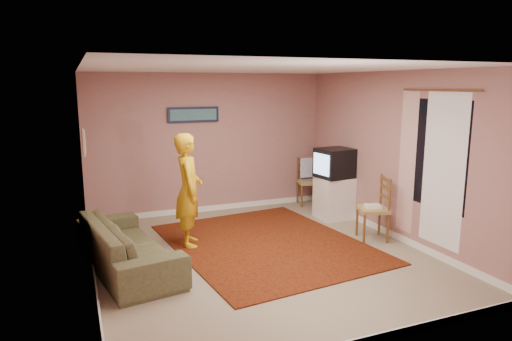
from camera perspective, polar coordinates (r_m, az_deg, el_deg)
name	(u,v)px	position (r m, az deg, el deg)	size (l,w,h in m)	color
ground	(260,255)	(6.61, 0.56, -10.51)	(5.00, 5.00, 0.00)	gray
wall_back	(209,144)	(8.59, -5.86, 3.36)	(4.50, 0.02, 2.60)	#A17469
wall_front	(370,212)	(4.12, 14.12, -5.06)	(4.50, 0.02, 2.60)	#A17469
wall_left	(86,178)	(5.79, -20.43, -0.87)	(0.02, 5.00, 2.60)	#A17469
wall_right	(394,156)	(7.41, 16.86, 1.77)	(0.02, 5.00, 2.60)	#A17469
ceiling	(261,69)	(6.16, 0.60, 12.62)	(4.50, 5.00, 0.02)	white
baseboard_back	(211,208)	(8.83, -5.68, -4.71)	(4.50, 0.02, 0.10)	white
baseboard_left	(94,276)	(6.16, -19.56, -12.34)	(0.02, 5.00, 0.10)	white
baseboard_right	(389,233)	(7.69, 16.29, -7.47)	(0.02, 5.00, 0.10)	white
window	(437,155)	(6.72, 21.68, 1.87)	(0.01, 1.10, 1.50)	black
curtain_sheer	(443,171)	(6.63, 22.36, -0.04)	(0.01, 0.75, 2.10)	white
curtain_floral	(407,163)	(7.13, 18.37, 0.93)	(0.01, 0.35, 2.10)	silver
curtain_rod	(439,90)	(6.62, 21.93, 9.31)	(0.02, 0.02, 1.40)	brown
picture_back	(193,115)	(8.43, -7.84, 6.93)	(0.95, 0.04, 0.28)	#121633
picture_left	(84,141)	(7.34, -20.72, 3.42)	(0.04, 0.38, 0.42)	tan
area_rug	(266,243)	(7.04, 1.29, -9.10)	(2.63, 3.29, 0.02)	black
tv_cabinet	(334,198)	(8.39, 9.73, -3.35)	(0.59, 0.54, 0.75)	white
crt_tv	(335,163)	(8.25, 9.84, 0.93)	(0.67, 0.61, 0.52)	black
chair_a	(309,176)	(9.18, 6.62, -0.75)	(0.51, 0.49, 0.51)	tan
dvd_player	(309,180)	(9.20, 6.61, -1.15)	(0.34, 0.24, 0.06)	silver
blue_throw	(309,167)	(9.15, 6.65, 0.39)	(0.37, 0.05, 0.39)	#97B9F8
chair_b	(373,201)	(7.30, 14.43, -3.77)	(0.55, 0.56, 0.54)	tan
game_console	(373,206)	(7.32, 14.41, -4.34)	(0.24, 0.17, 0.05)	white
sofa	(127,245)	(6.31, -15.78, -8.90)	(2.21, 0.86, 0.64)	brown
person	(189,190)	(6.84, -8.42, -2.44)	(0.62, 0.41, 1.70)	gold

